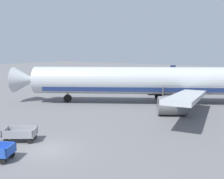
% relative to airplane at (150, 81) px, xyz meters
% --- Properties ---
extents(ground_plane, '(220.00, 220.00, 0.00)m').
position_rel_airplane_xyz_m(ground_plane, '(1.45, -19.48, -3.05)').
color(ground_plane, slate).
extents(airplane, '(33.71, 28.21, 11.34)m').
position_rel_airplane_xyz_m(airplane, '(0.00, 0.00, 0.00)').
color(airplane, '#B2B7BC').
rests_on(airplane, ground).
extents(baggage_cart_second_in_row, '(3.31, 2.67, 1.07)m').
position_rel_airplane_xyz_m(baggage_cart_second_in_row, '(-1.77, -19.57, -2.45)').
color(baggage_cart_second_in_row, gray).
rests_on(baggage_cart_second_in_row, ground).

